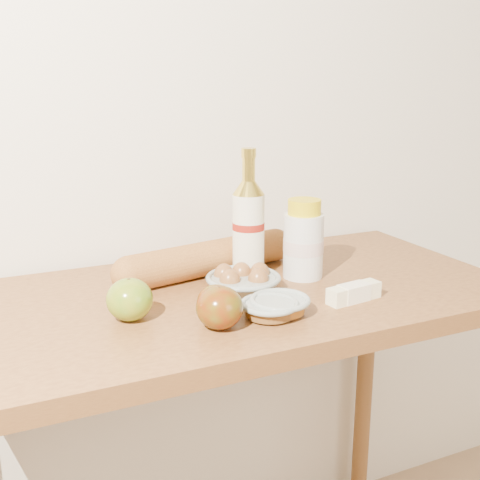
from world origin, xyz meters
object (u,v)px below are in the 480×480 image
Objects in this scene: baguette at (208,258)px; egg_bowl at (243,281)px; table at (234,344)px; cream_bottle at (303,241)px; bourbon_bottle at (248,227)px.

egg_bowl is at bearing -90.50° from baguette.
cream_bottle is at bearing 6.89° from table.
egg_bowl is at bearing -171.99° from cream_bottle.
cream_bottle reaches higher than table.
bourbon_bottle is at bearing -48.91° from baguette.
bourbon_bottle reaches higher than table.
baguette is (-0.03, 0.13, 0.02)m from egg_bowl.
bourbon_bottle is 1.63× the size of cream_bottle.
bourbon_bottle is at bearing 155.62° from cream_bottle.
bourbon_bottle is 0.13m from egg_bowl.
baguette reaches higher than egg_bowl.
egg_bowl is at bearing -128.34° from bourbon_bottle.
cream_bottle is 0.22m from baguette.
egg_bowl is 0.42× the size of baguette.
table is 0.15m from egg_bowl.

